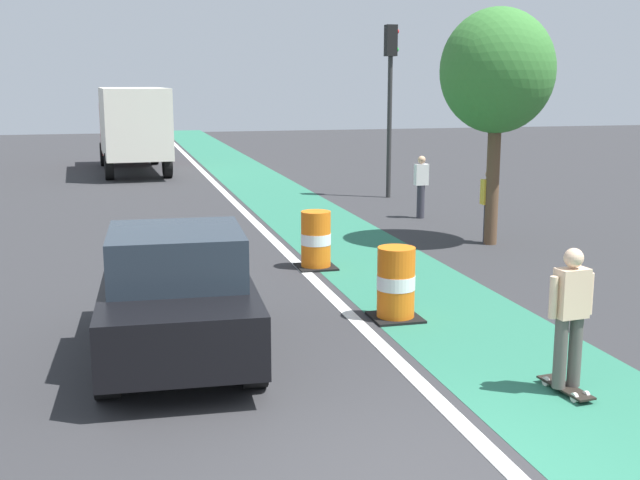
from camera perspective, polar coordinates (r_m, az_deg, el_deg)
name	(u,v)px	position (r m, az deg, el deg)	size (l,w,h in m)	color
bike_lane_strip	(328,230)	(19.04, 0.56, 0.72)	(2.50, 80.00, 0.01)	#286B51
lane_divider_stripe	(266,233)	(18.72, -3.88, 0.51)	(0.20, 80.00, 0.01)	silver
skateboarder_on_lane	(570,316)	(9.41, 17.37, -5.19)	(0.57, 0.82, 1.69)	black
parked_sedan_nearest	(177,294)	(10.35, -10.13, -3.81)	(2.08, 4.19, 1.70)	black
traffic_barrel_front	(396,284)	(11.94, 5.42, -3.15)	(0.73, 0.73, 1.09)	orange
traffic_barrel_mid	(316,240)	(15.11, -0.29, -0.03)	(0.73, 0.73, 1.09)	orange
delivery_truck_down_block	(132,124)	(31.88, -13.21, 8.03)	(2.62, 7.69, 3.23)	silver
traffic_light_corner	(390,80)	(24.27, 5.03, 11.25)	(0.41, 0.32, 5.10)	#2D2D2D
pedestrian_crossing	(421,185)	(20.76, 7.21, 3.91)	(0.34, 0.20, 1.61)	#33333D
pedestrian_waiting	(489,204)	(17.78, 11.93, 2.53)	(0.34, 0.20, 1.61)	#33333D
street_tree_sidewalk	(497,72)	(17.49, 12.50, 11.58)	(2.40, 2.40, 5.00)	brown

